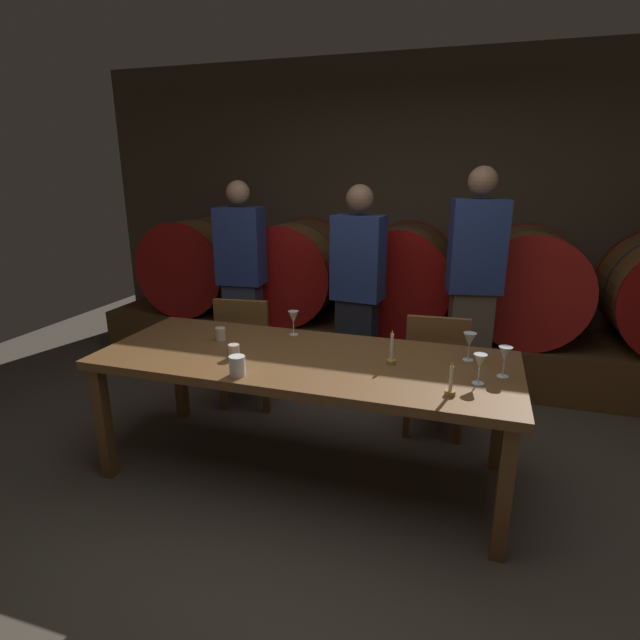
{
  "coord_description": "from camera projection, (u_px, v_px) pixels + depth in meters",
  "views": [
    {
      "loc": [
        0.6,
        -2.25,
        1.78
      ],
      "look_at": [
        -0.37,
        0.81,
        0.81
      ],
      "focal_mm": 28.14,
      "sensor_mm": 36.0,
      "label": 1
    }
  ],
  "objects": [
    {
      "name": "wine_barrel_far_left",
      "position": [
        199.0,
        264.0,
        5.04
      ],
      "size": [
        0.91,
        0.82,
        0.91
      ],
      "color": "brown",
      "rests_on": "barrel_shelf"
    },
    {
      "name": "guest_right",
      "position": [
        473.0,
        290.0,
        3.67
      ],
      "size": [
        0.42,
        0.31,
        1.81
      ],
      "rotation": [
        0.0,
        0.0,
        3.34
      ],
      "color": "brown",
      "rests_on": "ground"
    },
    {
      "name": "ground_plane",
      "position": [
        340.0,
        509.0,
        2.74
      ],
      "size": [
        8.37,
        8.37,
        0.0
      ],
      "primitive_type": "plane",
      "color": "#4C443A"
    },
    {
      "name": "cup_right",
      "position": [
        237.0,
        366.0,
        2.59
      ],
      "size": [
        0.08,
        0.08,
        0.11
      ],
      "primitive_type": "cylinder",
      "color": "white",
      "rests_on": "dining_table"
    },
    {
      "name": "wine_glass_center_left",
      "position": [
        470.0,
        341.0,
        2.78
      ],
      "size": [
        0.07,
        0.07,
        0.16
      ],
      "color": "silver",
      "rests_on": "dining_table"
    },
    {
      "name": "dining_table",
      "position": [
        304.0,
        367.0,
        2.89
      ],
      "size": [
        2.38,
        0.93,
        0.75
      ],
      "color": "brown",
      "rests_on": "ground"
    },
    {
      "name": "candle_right",
      "position": [
        451.0,
        387.0,
        2.36
      ],
      "size": [
        0.05,
        0.05,
        0.17
      ],
      "color": "olive",
      "rests_on": "dining_table"
    },
    {
      "name": "back_wall",
      "position": [
        416.0,
        212.0,
        4.79
      ],
      "size": [
        6.43,
        0.24,
        2.77
      ],
      "primitive_type": "cube",
      "color": "#473A2D",
      "rests_on": "ground"
    },
    {
      "name": "wine_glass_far_right",
      "position": [
        505.0,
        355.0,
        2.55
      ],
      "size": [
        0.07,
        0.07,
        0.16
      ],
      "color": "white",
      "rests_on": "dining_table"
    },
    {
      "name": "chair_right",
      "position": [
        436.0,
        368.0,
        3.39
      ],
      "size": [
        0.42,
        0.42,
        0.88
      ],
      "rotation": [
        0.0,
        0.0,
        3.2
      ],
      "color": "brown",
      "rests_on": "ground"
    },
    {
      "name": "wine_glass_far_left",
      "position": [
        293.0,
        318.0,
        3.21
      ],
      "size": [
        0.07,
        0.07,
        0.16
      ],
      "color": "silver",
      "rests_on": "dining_table"
    },
    {
      "name": "wine_glass_center_right",
      "position": [
        480.0,
        362.0,
        2.47
      ],
      "size": [
        0.07,
        0.07,
        0.16
      ],
      "color": "silver",
      "rests_on": "dining_table"
    },
    {
      "name": "wine_barrel_left",
      "position": [
        295.0,
        270.0,
        4.74
      ],
      "size": [
        0.91,
        0.82,
        0.91
      ],
      "color": "brown",
      "rests_on": "barrel_shelf"
    },
    {
      "name": "cup_center",
      "position": [
        234.0,
        351.0,
        2.84
      ],
      "size": [
        0.06,
        0.06,
        0.08
      ],
      "primitive_type": "cylinder",
      "color": "beige",
      "rests_on": "dining_table"
    },
    {
      "name": "barrel_shelf",
      "position": [
        401.0,
        347.0,
        4.63
      ],
      "size": [
        5.79,
        0.9,
        0.41
      ],
      "primitive_type": "cube",
      "color": "brown",
      "rests_on": "ground"
    },
    {
      "name": "guest_center",
      "position": [
        358.0,
        293.0,
        3.9
      ],
      "size": [
        0.4,
        0.28,
        1.68
      ],
      "rotation": [
        0.0,
        0.0,
        3.04
      ],
      "color": "black",
      "rests_on": "ground"
    },
    {
      "name": "candle_left",
      "position": [
        391.0,
        355.0,
        2.74
      ],
      "size": [
        0.05,
        0.05,
        0.2
      ],
      "color": "olive",
      "rests_on": "dining_table"
    },
    {
      "name": "wine_barrel_right",
      "position": [
        527.0,
        285.0,
        4.15
      ],
      "size": [
        0.91,
        0.82,
        0.91
      ],
      "color": "brown",
      "rests_on": "barrel_shelf"
    },
    {
      "name": "cup_left",
      "position": [
        220.0,
        334.0,
        3.13
      ],
      "size": [
        0.06,
        0.06,
        0.08
      ],
      "primitive_type": "cylinder",
      "color": "beige",
      "rests_on": "dining_table"
    },
    {
      "name": "guest_left",
      "position": [
        242.0,
        281.0,
        4.27
      ],
      "size": [
        0.4,
        0.27,
        1.7
      ],
      "rotation": [
        0.0,
        0.0,
        3.22
      ],
      "color": "#33384C",
      "rests_on": "ground"
    },
    {
      "name": "wine_barrel_center",
      "position": [
        403.0,
        277.0,
        4.44
      ],
      "size": [
        0.91,
        0.82,
        0.91
      ],
      "color": "#513319",
      "rests_on": "barrel_shelf"
    },
    {
      "name": "chair_left",
      "position": [
        247.0,
        347.0,
        3.81
      ],
      "size": [
        0.45,
        0.45,
        0.88
      ],
      "rotation": [
        0.0,
        0.0,
        3.27
      ],
      "color": "brown",
      "rests_on": "ground"
    }
  ]
}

